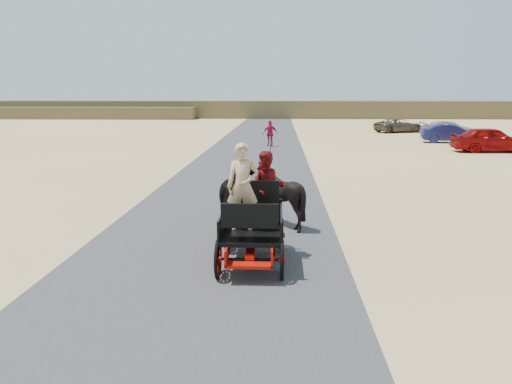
{
  "coord_description": "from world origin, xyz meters",
  "views": [
    {
      "loc": [
        1.56,
        -9.88,
        3.52
      ],
      "look_at": [
        1.0,
        1.73,
        1.2
      ],
      "focal_mm": 35.0,
      "sensor_mm": 36.0,
      "label": 1
    }
  ],
  "objects_px": {
    "horse_left": "(238,194)",
    "horse_right": "(279,195)",
    "carriage": "(252,246)",
    "car_b": "(451,134)",
    "pedestrian": "(270,133)",
    "car_c": "(448,129)",
    "car_a": "(490,139)",
    "car_d": "(399,125)"
  },
  "relations": [
    {
      "from": "car_a",
      "to": "car_b",
      "type": "height_order",
      "value": "car_a"
    },
    {
      "from": "horse_right",
      "to": "pedestrian",
      "type": "bearing_deg",
      "value": -88.18
    },
    {
      "from": "carriage",
      "to": "horse_left",
      "type": "relative_size",
      "value": 1.2
    },
    {
      "from": "horse_right",
      "to": "car_a",
      "type": "distance_m",
      "value": 21.75
    },
    {
      "from": "horse_right",
      "to": "car_d",
      "type": "height_order",
      "value": "horse_right"
    },
    {
      "from": "carriage",
      "to": "pedestrian",
      "type": "distance_m",
      "value": 23.25
    },
    {
      "from": "car_d",
      "to": "carriage",
      "type": "bearing_deg",
      "value": 141.21
    },
    {
      "from": "horse_left",
      "to": "car_c",
      "type": "distance_m",
      "value": 31.47
    },
    {
      "from": "carriage",
      "to": "pedestrian",
      "type": "bearing_deg",
      "value": 90.23
    },
    {
      "from": "horse_left",
      "to": "car_a",
      "type": "distance_m",
      "value": 22.41
    },
    {
      "from": "carriage",
      "to": "car_d",
      "type": "xyz_separation_m",
      "value": [
        11.28,
        35.87,
        0.25
      ]
    },
    {
      "from": "car_c",
      "to": "car_d",
      "type": "distance_m",
      "value": 5.69
    },
    {
      "from": "horse_left",
      "to": "horse_right",
      "type": "relative_size",
      "value": 1.18
    },
    {
      "from": "carriage",
      "to": "horse_right",
      "type": "relative_size",
      "value": 1.41
    },
    {
      "from": "horse_left",
      "to": "horse_right",
      "type": "distance_m",
      "value": 1.1
    },
    {
      "from": "horse_left",
      "to": "pedestrian",
      "type": "height_order",
      "value": "pedestrian"
    },
    {
      "from": "carriage",
      "to": "horse_left",
      "type": "distance_m",
      "value": 3.09
    },
    {
      "from": "car_a",
      "to": "car_d",
      "type": "xyz_separation_m",
      "value": [
        -1.94,
        15.18,
        -0.15
      ]
    },
    {
      "from": "carriage",
      "to": "car_a",
      "type": "xyz_separation_m",
      "value": [
        13.22,
        20.68,
        0.4
      ]
    },
    {
      "from": "carriage",
      "to": "car_c",
      "type": "bearing_deg",
      "value": 65.57
    },
    {
      "from": "car_a",
      "to": "car_c",
      "type": "xyz_separation_m",
      "value": [
        0.81,
        10.21,
        -0.11
      ]
    },
    {
      "from": "horse_right",
      "to": "car_c",
      "type": "bearing_deg",
      "value": -115.79
    },
    {
      "from": "carriage",
      "to": "car_b",
      "type": "height_order",
      "value": "car_b"
    },
    {
      "from": "car_c",
      "to": "carriage",
      "type": "bearing_deg",
      "value": 142.93
    },
    {
      "from": "pedestrian",
      "to": "car_a",
      "type": "relative_size",
      "value": 0.39
    },
    {
      "from": "horse_left",
      "to": "car_b",
      "type": "distance_m",
      "value": 26.84
    },
    {
      "from": "pedestrian",
      "to": "car_a",
      "type": "xyz_separation_m",
      "value": [
        13.31,
        -2.57,
        -0.1
      ]
    },
    {
      "from": "car_b",
      "to": "pedestrian",
      "type": "bearing_deg",
      "value": 111.15
    },
    {
      "from": "pedestrian",
      "to": "car_d",
      "type": "distance_m",
      "value": 16.98
    },
    {
      "from": "car_a",
      "to": "carriage",
      "type": "bearing_deg",
      "value": 146.64
    },
    {
      "from": "carriage",
      "to": "pedestrian",
      "type": "xyz_separation_m",
      "value": [
        -0.09,
        23.25,
        0.5
      ]
    },
    {
      "from": "car_b",
      "to": "car_c",
      "type": "relative_size",
      "value": 0.9
    },
    {
      "from": "horse_left",
      "to": "car_d",
      "type": "distance_m",
      "value": 34.93
    },
    {
      "from": "horse_right",
      "to": "car_b",
      "type": "height_order",
      "value": "horse_right"
    },
    {
      "from": "pedestrian",
      "to": "car_c",
      "type": "bearing_deg",
      "value": -171.39
    },
    {
      "from": "pedestrian",
      "to": "car_d",
      "type": "bearing_deg",
      "value": -151.82
    },
    {
      "from": "horse_right",
      "to": "car_b",
      "type": "bearing_deg",
      "value": -117.65
    },
    {
      "from": "carriage",
      "to": "car_a",
      "type": "bearing_deg",
      "value": 57.41
    },
    {
      "from": "pedestrian",
      "to": "carriage",
      "type": "bearing_deg",
      "value": 70.43
    },
    {
      "from": "horse_right",
      "to": "car_c",
      "type": "xyz_separation_m",
      "value": [
        13.48,
        27.89,
        -0.2
      ]
    },
    {
      "from": "horse_right",
      "to": "car_c",
      "type": "distance_m",
      "value": 30.97
    },
    {
      "from": "car_c",
      "to": "car_d",
      "type": "height_order",
      "value": "car_c"
    }
  ]
}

